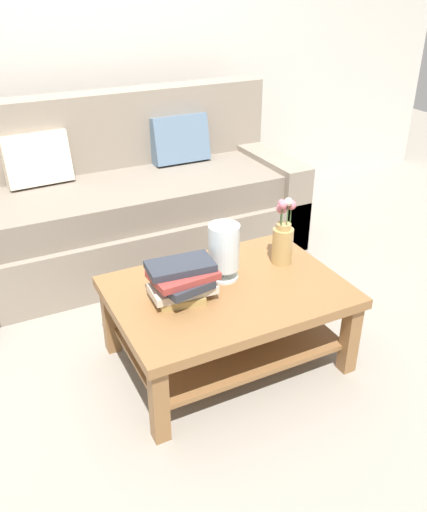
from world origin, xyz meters
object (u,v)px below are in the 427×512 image
at_px(coffee_table, 228,308).
at_px(flower_pitcher, 283,238).
at_px(glass_hurricane_vase, 224,249).
at_px(book_stack_main, 182,281).
at_px(couch, 127,205).

relative_size(coffee_table, flower_pitcher, 3.02).
xyz_separation_m(coffee_table, glass_hurricane_vase, (0.02, 0.09, 0.28)).
xyz_separation_m(coffee_table, book_stack_main, (-0.23, 0.01, 0.21)).
relative_size(glass_hurricane_vase, flower_pitcher, 0.78).
bearing_deg(coffee_table, couch, 92.90).
bearing_deg(book_stack_main, coffee_table, -2.83).
relative_size(couch, coffee_table, 2.07).
relative_size(couch, glass_hurricane_vase, 8.04).
bearing_deg(book_stack_main, glass_hurricane_vase, 17.22).
xyz_separation_m(book_stack_main, flower_pitcher, (0.60, 0.08, 0.05)).
bearing_deg(book_stack_main, couch, 82.71).
relative_size(book_stack_main, glass_hurricane_vase, 1.10).
xyz_separation_m(book_stack_main, glass_hurricane_vase, (0.26, 0.08, 0.07)).
bearing_deg(flower_pitcher, book_stack_main, -171.91).
height_order(couch, flower_pitcher, couch).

